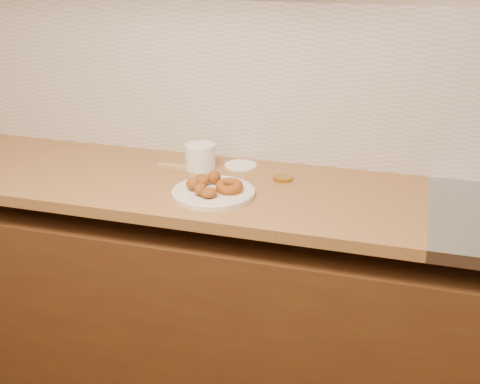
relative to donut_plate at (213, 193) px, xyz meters
name	(u,v)px	position (x,y,z in m)	size (l,w,h in m)	color
wall_back	(300,45)	(0.20, 0.41, 0.44)	(4.00, 0.02, 2.70)	tan
base_cabinet	(274,315)	(0.20, 0.10, -0.52)	(3.60, 0.60, 0.77)	#4E3113
butcher_block	(109,177)	(-0.45, 0.10, -0.03)	(2.30, 0.62, 0.04)	#986A3D
backsplash	(298,86)	(0.20, 0.40, 0.29)	(3.60, 0.02, 0.60)	beige
donut_plate	(213,193)	(0.00, 0.00, 0.00)	(0.28, 0.28, 0.02)	silver
ring_donut	(229,186)	(0.05, 0.01, 0.02)	(0.09, 0.09, 0.03)	#9D4F1D
fried_dough_chunks	(204,184)	(-0.03, 0.00, 0.03)	(0.14, 0.19, 0.05)	#9D4F1D
plastic_tub	(200,157)	(-0.13, 0.23, 0.04)	(0.11, 0.11, 0.10)	white
tub_lid	(241,166)	(0.01, 0.29, 0.00)	(0.12, 0.12, 0.01)	white
brass_jar_lid	(283,178)	(0.20, 0.20, 0.00)	(0.07, 0.07, 0.01)	#AD7F26
wooden_utensil	(181,167)	(-0.20, 0.20, 0.00)	(0.18, 0.02, 0.01)	tan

